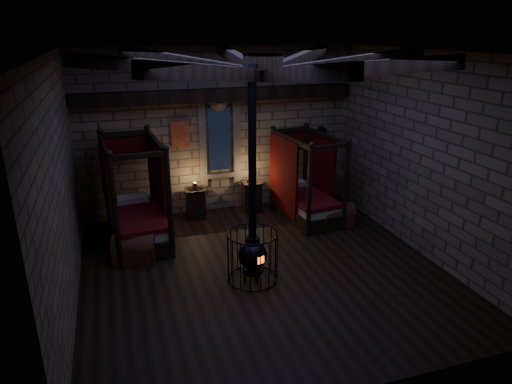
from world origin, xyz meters
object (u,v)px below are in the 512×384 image
object	(u,v)px
bed_left	(137,217)
trunk_left	(135,249)
trunk_right	(337,216)
stove	(253,252)
bed_right	(305,197)

from	to	relation	value
bed_left	trunk_left	world-z (taller)	bed_left
trunk_right	stove	size ratio (longest dim) A/B	0.20
bed_right	trunk_left	xyz separation A→B (m)	(-4.30, -1.13, -0.25)
bed_right	trunk_left	world-z (taller)	bed_right
stove	bed_right	bearing A→B (deg)	31.52
bed_right	trunk_left	bearing A→B (deg)	-170.92
trunk_left	bed_right	bearing A→B (deg)	28.44
bed_right	trunk_right	xyz separation A→B (m)	(0.53, -0.78, -0.27)
bed_left	trunk_right	xyz separation A→B (m)	(4.69, -0.68, -0.32)
trunk_left	stove	size ratio (longest dim) A/B	0.23
trunk_right	bed_left	bearing A→B (deg)	171.30
bed_right	trunk_left	distance (m)	4.46
trunk_right	stove	bearing A→B (deg)	-146.95
bed_right	bed_left	bearing A→B (deg)	175.71
bed_left	trunk_right	size ratio (longest dim) A/B	2.95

